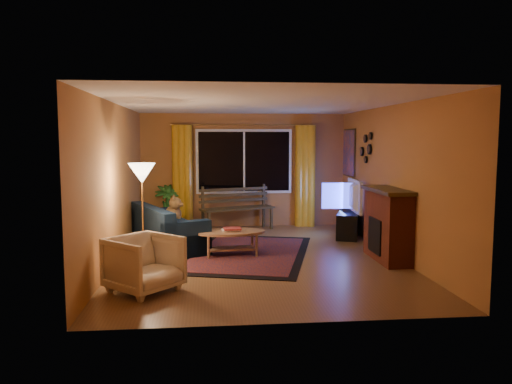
{
  "coord_description": "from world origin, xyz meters",
  "views": [
    {
      "loc": [
        -0.83,
        -8.02,
        1.93
      ],
      "look_at": [
        0.0,
        0.3,
        1.05
      ],
      "focal_mm": 35.0,
      "sensor_mm": 36.0,
      "label": 1
    }
  ],
  "objects": [
    {
      "name": "window",
      "position": [
        0.0,
        2.94,
        1.45
      ],
      "size": [
        2.0,
        0.02,
        1.3
      ],
      "primitive_type": "cube",
      "color": "black",
      "rests_on": "wall_back"
    },
    {
      "name": "tv_console",
      "position": [
        2.0,
        1.63,
        0.25
      ],
      "size": [
        0.78,
        1.25,
        0.5
      ],
      "primitive_type": "cube",
      "rotation": [
        0.0,
        0.0,
        -0.35
      ],
      "color": "black",
      "rests_on": "ground"
    },
    {
      "name": "curtain_right",
      "position": [
        1.35,
        2.88,
        1.12
      ],
      "size": [
        0.36,
        0.36,
        2.24
      ],
      "primitive_type": "cylinder",
      "color": "gold",
      "rests_on": "ground"
    },
    {
      "name": "mirror_cluster",
      "position": [
        2.21,
        1.3,
        1.8
      ],
      "size": [
        0.06,
        0.6,
        0.56
      ],
      "primitive_type": null,
      "color": "black",
      "rests_on": "wall_right"
    },
    {
      "name": "television",
      "position": [
        2.0,
        1.63,
        0.82
      ],
      "size": [
        0.23,
        1.13,
        0.65
      ],
      "primitive_type": "imported",
      "rotation": [
        0.0,
        0.0,
        1.49
      ],
      "color": "black",
      "rests_on": "tv_console"
    },
    {
      "name": "floor_lamp",
      "position": [
        -1.78,
        -0.51,
        0.8
      ],
      "size": [
        0.29,
        0.29,
        1.59
      ],
      "primitive_type": "cylinder",
      "rotation": [
        0.0,
        0.0,
        -0.09
      ],
      "color": "#BF8C3F",
      "rests_on": "ground"
    },
    {
      "name": "bench",
      "position": [
        -0.18,
        2.47,
        0.24
      ],
      "size": [
        1.65,
        0.98,
        0.48
      ],
      "primitive_type": "cube",
      "rotation": [
        0.0,
        0.0,
        0.35
      ],
      "color": "#342914",
      "rests_on": "ground"
    },
    {
      "name": "sofa",
      "position": [
        -1.5,
        0.82,
        0.38
      ],
      "size": [
        1.5,
        2.06,
        0.77
      ],
      "primitive_type": "cube",
      "rotation": [
        0.0,
        0.0,
        0.41
      ],
      "color": "black",
      "rests_on": "ground"
    },
    {
      "name": "dog",
      "position": [
        -1.45,
        1.24,
        0.64
      ],
      "size": [
        0.49,
        0.56,
        0.51
      ],
      "primitive_type": null,
      "rotation": [
        0.0,
        0.0,
        0.38
      ],
      "color": "brown",
      "rests_on": "sofa"
    },
    {
      "name": "wall_back",
      "position": [
        0.0,
        3.01,
        1.25
      ],
      "size": [
        4.5,
        0.02,
        2.5
      ],
      "primitive_type": "cube",
      "color": "#B3733A",
      "rests_on": "ground"
    },
    {
      "name": "potted_plant",
      "position": [
        -1.69,
        2.75,
        0.48
      ],
      "size": [
        0.62,
        0.62,
        0.96
      ],
      "primitive_type": "imported",
      "rotation": [
        0.0,
        0.0,
        0.17
      ],
      "color": "#235B1E",
      "rests_on": "ground"
    },
    {
      "name": "painting",
      "position": [
        2.22,
        2.45,
        1.65
      ],
      "size": [
        0.04,
        0.76,
        0.96
      ],
      "primitive_type": "cube",
      "color": "#C85422",
      "rests_on": "wall_right"
    },
    {
      "name": "fireplace",
      "position": [
        2.05,
        -0.4,
        0.55
      ],
      "size": [
        0.4,
        1.2,
        1.1
      ],
      "primitive_type": "cube",
      "color": "maroon",
      "rests_on": "ground"
    },
    {
      "name": "curtain_rod",
      "position": [
        0.0,
        2.9,
        2.25
      ],
      "size": [
        3.2,
        0.03,
        0.03
      ],
      "primitive_type": "cylinder",
      "rotation": [
        0.0,
        1.57,
        0.0
      ],
      "color": "#BF8C3F",
      "rests_on": "wall_back"
    },
    {
      "name": "floor",
      "position": [
        0.0,
        0.0,
        -0.01
      ],
      "size": [
        4.5,
        6.0,
        0.02
      ],
      "primitive_type": "cube",
      "color": "brown",
      "rests_on": "ground"
    },
    {
      "name": "curtain_left",
      "position": [
        -1.35,
        2.88,
        1.12
      ],
      "size": [
        0.36,
        0.36,
        2.24
      ],
      "primitive_type": "cylinder",
      "color": "gold",
      "rests_on": "ground"
    },
    {
      "name": "coffee_table",
      "position": [
        -0.43,
        0.15,
        0.21
      ],
      "size": [
        1.24,
        1.24,
        0.42
      ],
      "primitive_type": "cylinder",
      "rotation": [
        0.0,
        0.0,
        0.08
      ],
      "color": "#9B6F4C",
      "rests_on": "ground"
    },
    {
      "name": "wall_right",
      "position": [
        2.26,
        0.0,
        1.25
      ],
      "size": [
        0.02,
        6.0,
        2.5
      ],
      "primitive_type": "cube",
      "color": "#B3733A",
      "rests_on": "ground"
    },
    {
      "name": "wall_left",
      "position": [
        -2.26,
        0.0,
        1.25
      ],
      "size": [
        0.02,
        6.0,
        2.5
      ],
      "primitive_type": "cube",
      "color": "#B3733A",
      "rests_on": "ground"
    },
    {
      "name": "ceiling",
      "position": [
        0.0,
        0.0,
        2.51
      ],
      "size": [
        4.5,
        6.0,
        0.02
      ],
      "primitive_type": "cube",
      "color": "white",
      "rests_on": "ground"
    },
    {
      "name": "rug",
      "position": [
        -0.15,
        0.25,
        0.01
      ],
      "size": [
        2.68,
        3.47,
        0.02
      ],
      "primitive_type": "cube",
      "rotation": [
        0.0,
        0.0,
        -0.27
      ],
      "color": "maroon",
      "rests_on": "ground"
    },
    {
      "name": "armchair",
      "position": [
        -1.63,
        -1.72,
        0.4
      ],
      "size": [
        1.06,
        1.06,
        0.79
      ],
      "primitive_type": "imported",
      "rotation": [
        0.0,
        0.0,
        0.81
      ],
      "color": "beige",
      "rests_on": "ground"
    }
  ]
}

